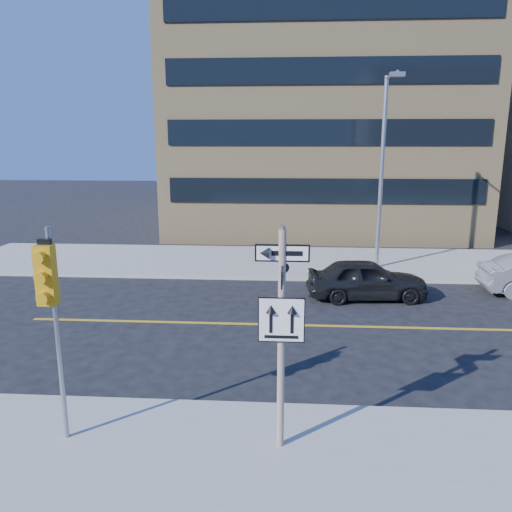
# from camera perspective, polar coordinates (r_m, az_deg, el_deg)

# --- Properties ---
(ground) EXTENTS (120.00, 120.00, 0.00)m
(ground) POSITION_cam_1_polar(r_m,az_deg,el_deg) (11.99, 2.97, -14.70)
(ground) COLOR black
(ground) RESTS_ON ground
(sign_pole) EXTENTS (0.92, 0.92, 4.06)m
(sign_pole) POSITION_cam_1_polar(r_m,az_deg,el_deg) (8.69, 2.92, -8.17)
(sign_pole) COLOR beige
(sign_pole) RESTS_ON near_sidewalk
(traffic_signal) EXTENTS (0.32, 0.45, 4.00)m
(traffic_signal) POSITION_cam_1_polar(r_m,az_deg,el_deg) (9.30, -22.59, -3.90)
(traffic_signal) COLOR gray
(traffic_signal) RESTS_ON near_sidewalk
(parked_car_a) EXTENTS (2.04, 4.37, 1.45)m
(parked_car_a) POSITION_cam_1_polar(r_m,az_deg,el_deg) (18.37, 12.53, -2.60)
(parked_car_a) COLOR black
(parked_car_a) RESTS_ON ground
(streetlight_a) EXTENTS (0.55, 2.25, 8.00)m
(streetlight_a) POSITION_cam_1_polar(r_m,az_deg,el_deg) (21.74, 14.34, 10.48)
(streetlight_a) COLOR gray
(streetlight_a) RESTS_ON far_sidewalk
(building_brick) EXTENTS (18.00, 18.00, 18.00)m
(building_brick) POSITION_cam_1_polar(r_m,az_deg,el_deg) (35.83, 7.14, 18.43)
(building_brick) COLOR tan
(building_brick) RESTS_ON ground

